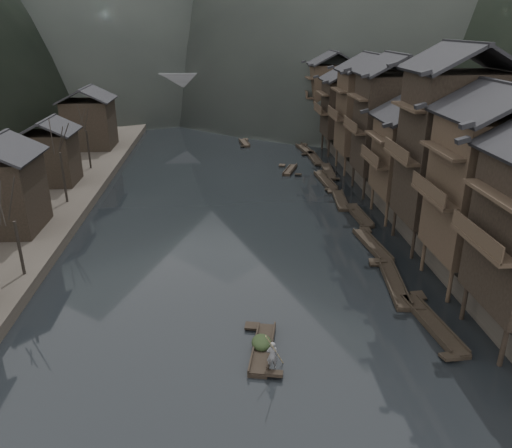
{
  "coord_description": "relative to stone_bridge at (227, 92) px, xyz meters",
  "views": [
    {
      "loc": [
        -1.23,
        -32.69,
        18.08
      ],
      "look_at": [
        1.43,
        5.84,
        2.5
      ],
      "focal_mm": 35.0,
      "sensor_mm": 36.0,
      "label": 1
    }
  ],
  "objects": [
    {
      "name": "water",
      "position": [
        0.0,
        -72.0,
        -5.11
      ],
      "size": [
        300.0,
        300.0,
        0.0
      ],
      "primitive_type": "plane",
      "color": "black",
      "rests_on": "ground"
    },
    {
      "name": "right_bank",
      "position": [
        35.0,
        -32.0,
        -4.21
      ],
      "size": [
        40.0,
        200.0,
        1.8
      ],
      "primitive_type": "cube",
      "color": "#2D2823",
      "rests_on": "ground"
    },
    {
      "name": "stilt_houses",
      "position": [
        17.28,
        -53.29,
        3.93
      ],
      "size": [
        9.0,
        67.6,
        17.05
      ],
      "color": "black",
      "rests_on": "ground"
    },
    {
      "name": "left_houses",
      "position": [
        -20.5,
        -51.88,
        0.55
      ],
      "size": [
        8.1,
        53.2,
        8.73
      ],
      "color": "black",
      "rests_on": "left_bank"
    },
    {
      "name": "bare_trees",
      "position": [
        -17.0,
        -59.34,
        1.11
      ],
      "size": [
        3.7,
        44.28,
        7.41
      ],
      "color": "black",
      "rests_on": "left_bank"
    },
    {
      "name": "moored_sampans",
      "position": [
        11.65,
        -47.77,
        -4.91
      ],
      "size": [
        3.08,
        68.27,
        0.47
      ],
      "color": "black",
      "rests_on": "water"
    },
    {
      "name": "midriver_boats",
      "position": [
        5.68,
        -26.55,
        -4.91
      ],
      "size": [
        7.36,
        33.25,
        0.44
      ],
      "color": "black",
      "rests_on": "water"
    },
    {
      "name": "stone_bridge",
      "position": [
        0.0,
        0.0,
        0.0
      ],
      "size": [
        40.0,
        6.0,
        9.0
      ],
      "color": "#4C4C4F",
      "rests_on": "ground"
    },
    {
      "name": "hero_sampan",
      "position": [
        0.85,
        -80.16,
        -4.91
      ],
      "size": [
        2.07,
        5.48,
        0.44
      ],
      "color": "black",
      "rests_on": "water"
    },
    {
      "name": "cargo_heap",
      "position": [
        0.81,
        -79.92,
        -4.31
      ],
      "size": [
        1.19,
        1.56,
        0.71
      ],
      "primitive_type": "ellipsoid",
      "color": "black",
      "rests_on": "hero_sampan"
    },
    {
      "name": "boatman",
      "position": [
        1.23,
        -82.02,
        -3.8
      ],
      "size": [
        0.66,
        0.45,
        1.74
      ],
      "primitive_type": "imported",
      "rotation": [
        0.0,
        0.0,
        3.2
      ],
      "color": "#5F5F62",
      "rests_on": "hero_sampan"
    },
    {
      "name": "bamboo_pole",
      "position": [
        1.43,
        -82.02,
        -1.3
      ],
      "size": [
        1.35,
        1.72,
        3.26
      ],
      "primitive_type": "cylinder",
      "rotation": [
        0.57,
        0.0,
        -0.66
      ],
      "color": "#8C7A51",
      "rests_on": "boatman"
    }
  ]
}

